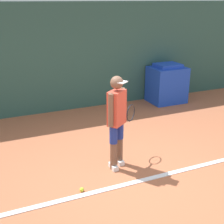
# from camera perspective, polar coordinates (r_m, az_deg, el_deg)

# --- Properties ---
(ground_plane) EXTENTS (24.00, 24.00, 0.00)m
(ground_plane) POSITION_cam_1_polar(r_m,az_deg,el_deg) (5.43, 3.35, -11.60)
(ground_plane) COLOR #B76642
(back_wall) EXTENTS (24.00, 0.10, 2.78)m
(back_wall) POSITION_cam_1_polar(r_m,az_deg,el_deg) (8.26, -8.38, 9.70)
(back_wall) COLOR #2D564C
(back_wall) RESTS_ON ground_plane
(court_baseline) EXTENTS (21.60, 0.10, 0.01)m
(court_baseline) POSITION_cam_1_polar(r_m,az_deg,el_deg) (5.27, 4.41, -12.64)
(court_baseline) COLOR white
(court_baseline) RESTS_ON ground_plane
(tennis_player) EXTENTS (0.78, 0.61, 1.66)m
(tennis_player) POSITION_cam_1_polar(r_m,az_deg,el_deg) (5.33, 0.93, -1.10)
(tennis_player) COLOR brown
(tennis_player) RESTS_ON ground_plane
(tennis_ball) EXTENTS (0.07, 0.07, 0.07)m
(tennis_ball) POSITION_cam_1_polar(r_m,az_deg,el_deg) (5.05, -5.55, -13.93)
(tennis_ball) COLOR #D1E533
(tennis_ball) RESTS_ON ground_plane
(covered_chair) EXTENTS (0.99, 0.80, 1.12)m
(covered_chair) POSITION_cam_1_polar(r_m,az_deg,el_deg) (9.14, 9.98, 5.10)
(covered_chair) COLOR blue
(covered_chair) RESTS_ON ground_plane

